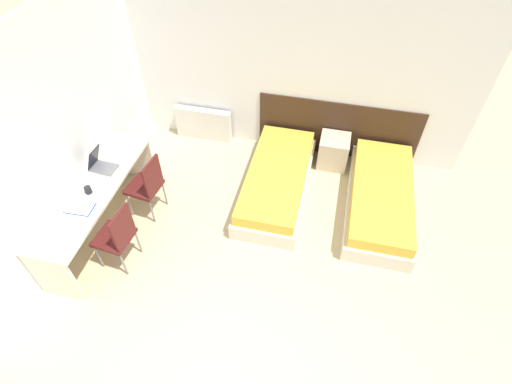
{
  "coord_description": "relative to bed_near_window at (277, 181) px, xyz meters",
  "views": [
    {
      "loc": [
        0.79,
        -1.38,
        4.23
      ],
      "look_at": [
        0.0,
        1.99,
        0.55
      ],
      "focal_mm": 28.0,
      "sensor_mm": 36.0,
      "label": 1
    }
  ],
  "objects": [
    {
      "name": "wall_back",
      "position": [
        -0.16,
        1.06,
        1.15
      ],
      "size": [
        5.41,
        0.05,
        2.7
      ],
      "color": "white",
      "rests_on": "ground_plane"
    },
    {
      "name": "open_notebook",
      "position": [
        -2.03,
        -1.5,
        0.57
      ],
      "size": [
        0.32,
        0.23,
        0.02
      ],
      "rotation": [
        0.0,
        0.0,
        0.04
      ],
      "color": "#1E4793",
      "rests_on": "desk"
    },
    {
      "name": "chair_near_notebook",
      "position": [
        -1.58,
        -1.6,
        0.33
      ],
      "size": [
        0.44,
        0.44,
        0.94
      ],
      "rotation": [
        0.0,
        0.0,
        -0.1
      ],
      "color": "#511919",
      "rests_on": "ground_plane"
    },
    {
      "name": "radiator",
      "position": [
        -1.4,
        0.94,
        0.07
      ],
      "size": [
        0.91,
        0.12,
        0.55
      ],
      "color": "silver",
      "rests_on": "ground_plane"
    },
    {
      "name": "mug",
      "position": [
        -2.05,
        -1.25,
        0.61
      ],
      "size": [
        0.08,
        0.08,
        0.09
      ],
      "color": "black",
      "rests_on": "desk"
    },
    {
      "name": "chair_near_laptop",
      "position": [
        -1.58,
        -0.76,
        0.33
      ],
      "size": [
        0.45,
        0.45,
        0.94
      ],
      "rotation": [
        0.0,
        0.0,
        -0.13
      ],
      "color": "#511919",
      "rests_on": "ground_plane"
    },
    {
      "name": "ground_plane",
      "position": [
        -0.16,
        -2.58,
        -0.2
      ],
      "size": [
        20.0,
        20.0,
        0.0
      ],
      "primitive_type": "plane",
      "color": "beige"
    },
    {
      "name": "nightstand",
      "position": [
        0.72,
        0.78,
        0.05
      ],
      "size": [
        0.43,
        0.42,
        0.49
      ],
      "color": "beige",
      "rests_on": "ground_plane"
    },
    {
      "name": "laptop",
      "position": [
        -2.11,
        -0.83,
        0.63
      ],
      "size": [
        0.33,
        0.24,
        0.31
      ],
      "rotation": [
        0.0,
        0.0,
        -0.06
      ],
      "color": "slate",
      "rests_on": "desk"
    },
    {
      "name": "bed_near_door",
      "position": [
        1.44,
        0.0,
        0.0
      ],
      "size": [
        0.86,
        1.99,
        0.42
      ],
      "color": "beige",
      "rests_on": "ground_plane"
    },
    {
      "name": "headboard_panel",
      "position": [
        0.72,
        1.03,
        0.27
      ],
      "size": [
        2.4,
        0.03,
        0.94
      ],
      "color": "#382316",
      "rests_on": "ground_plane"
    },
    {
      "name": "desk",
      "position": [
        -2.07,
        -1.17,
        0.4
      ],
      "size": [
        0.6,
        2.11,
        0.76
      ],
      "color": "beige",
      "rests_on": "ground_plane"
    },
    {
      "name": "wall_left",
      "position": [
        -2.39,
        -0.77,
        1.15
      ],
      "size": [
        0.05,
        4.62,
        2.7
      ],
      "color": "white",
      "rests_on": "ground_plane"
    },
    {
      "name": "bed_near_window",
      "position": [
        0.0,
        0.0,
        0.0
      ],
      "size": [
        0.86,
        1.99,
        0.42
      ],
      "color": "beige",
      "rests_on": "ground_plane"
    }
  ]
}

